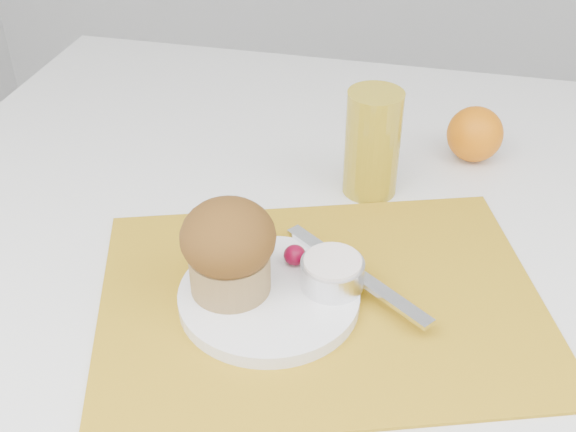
% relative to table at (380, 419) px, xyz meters
% --- Properties ---
extents(table, '(1.20, 0.80, 0.75)m').
position_rel_table_xyz_m(table, '(0.00, 0.00, 0.00)').
color(table, white).
rests_on(table, ground).
extents(placemat, '(0.51, 0.43, 0.00)m').
position_rel_table_xyz_m(placemat, '(-0.06, -0.18, 0.38)').
color(placemat, '#C2911A').
rests_on(placemat, table).
extents(plate, '(0.20, 0.20, 0.01)m').
position_rel_table_xyz_m(plate, '(-0.11, -0.19, 0.39)').
color(plate, white).
rests_on(plate, placemat).
extents(ramekin, '(0.08, 0.08, 0.03)m').
position_rel_table_xyz_m(ramekin, '(-0.06, -0.17, 0.41)').
color(ramekin, silver).
rests_on(ramekin, plate).
extents(cream, '(0.07, 0.07, 0.01)m').
position_rel_table_xyz_m(cream, '(-0.06, -0.17, 0.42)').
color(cream, white).
rests_on(cream, ramekin).
extents(raspberry_near, '(0.02, 0.02, 0.02)m').
position_rel_table_xyz_m(raspberry_near, '(-0.10, -0.14, 0.40)').
color(raspberry_near, '#570218').
rests_on(raspberry_near, plate).
extents(raspberry_far, '(0.02, 0.02, 0.02)m').
position_rel_table_xyz_m(raspberry_far, '(-0.08, -0.16, 0.40)').
color(raspberry_far, '#5B0205').
rests_on(raspberry_far, plate).
extents(butter_knife, '(0.16, 0.13, 0.00)m').
position_rel_table_xyz_m(butter_knife, '(-0.04, -0.15, 0.40)').
color(butter_knife, silver).
rests_on(butter_knife, plate).
extents(orange, '(0.07, 0.07, 0.07)m').
position_rel_table_xyz_m(orange, '(0.07, 0.13, 0.41)').
color(orange, orange).
rests_on(orange, table).
extents(juice_glass, '(0.07, 0.07, 0.13)m').
position_rel_table_xyz_m(juice_glass, '(-0.05, 0.03, 0.44)').
color(juice_glass, gold).
rests_on(juice_glass, table).
extents(muffin, '(0.09, 0.09, 0.10)m').
position_rel_table_xyz_m(muffin, '(-0.15, -0.19, 0.44)').
color(muffin, tan).
rests_on(muffin, plate).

